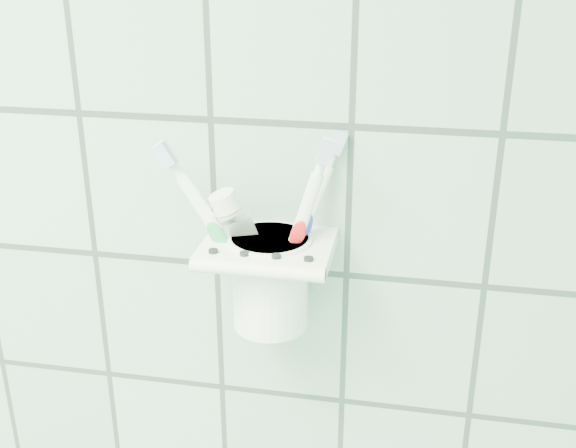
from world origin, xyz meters
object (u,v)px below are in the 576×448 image
Objects in this scene: holder_bracket at (268,249)px; toothbrush_pink at (277,225)px; toothbrush_blue at (265,228)px; toothbrush_orange at (267,230)px; cup at (270,278)px; toothpaste_tube at (270,238)px.

toothbrush_pink is (0.01, -0.01, 0.03)m from holder_bracket.
toothbrush_blue is 1.02× the size of toothbrush_orange.
cup is 0.65× the size of toothpaste_tube.
toothbrush_pink is at bearing -28.38° from toothbrush_orange.
toothbrush_blue is at bearing -104.87° from toothbrush_orange.
cup is at bearing 79.70° from holder_bracket.
toothpaste_tube is (-0.00, 0.03, -0.02)m from toothbrush_blue.
toothbrush_orange is at bearing -97.61° from cup.
cup is at bearing 75.96° from toothbrush_orange.
toothpaste_tube is at bearing 88.95° from toothbrush_orange.
cup is (0.00, 0.00, -0.03)m from holder_bracket.
toothpaste_tube is (-0.00, 0.02, -0.02)m from toothbrush_orange.
toothpaste_tube reaches higher than holder_bracket.
toothbrush_blue is at bearing -96.58° from holder_bracket.
toothbrush_pink is at bearing -7.80° from toothbrush_blue.
toothbrush_orange is 0.03m from toothpaste_tube.
holder_bracket is 0.84× the size of toothpaste_tube.
holder_bracket is 0.02m from toothpaste_tube.
cup is 0.04m from toothpaste_tube.
toothbrush_pink is at bearing -85.41° from toothpaste_tube.
cup is 0.07m from toothbrush_pink.
toothbrush_orange is at bearing -94.76° from holder_bracket.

